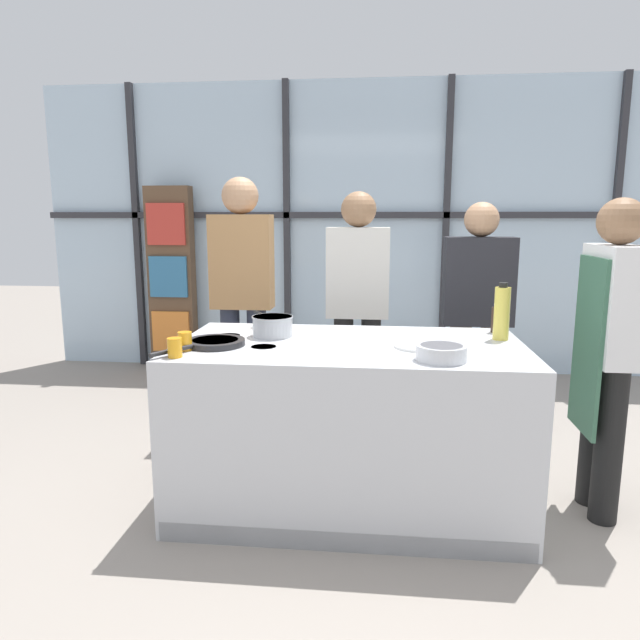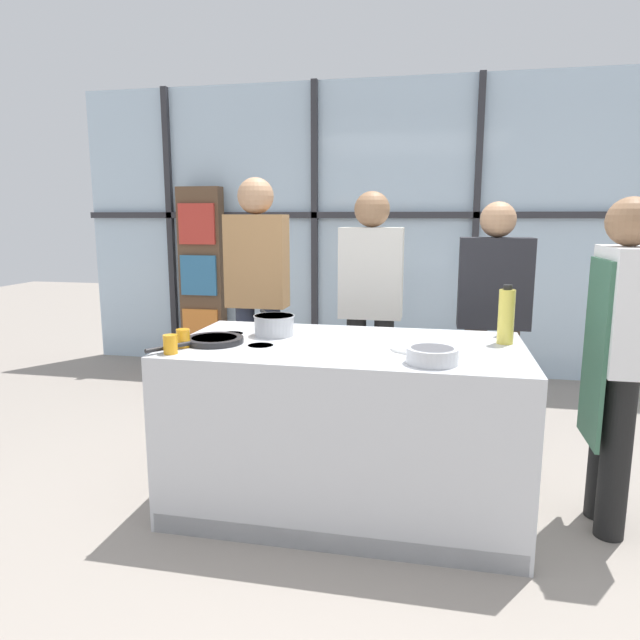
# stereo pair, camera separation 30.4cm
# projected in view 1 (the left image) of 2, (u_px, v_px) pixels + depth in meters

# --- Properties ---
(ground_plane) EXTENTS (18.00, 18.00, 0.00)m
(ground_plane) POSITION_uv_depth(u_px,v_px,m) (348.00, 501.00, 3.11)
(ground_plane) COLOR gray
(back_window_wall) EXTENTS (6.40, 0.10, 2.80)m
(back_window_wall) POSITION_uv_depth(u_px,v_px,m) (365.00, 229.00, 5.56)
(back_window_wall) COLOR silver
(back_window_wall) RESTS_ON ground_plane
(bookshelf) EXTENTS (0.45, 0.19, 1.82)m
(bookshelf) POSITION_uv_depth(u_px,v_px,m) (172.00, 279.00, 5.66)
(bookshelf) COLOR brown
(bookshelf) RESTS_ON ground_plane
(demo_island) EXTENTS (1.79, 0.97, 0.88)m
(demo_island) POSITION_uv_depth(u_px,v_px,m) (349.00, 424.00, 3.03)
(demo_island) COLOR silver
(demo_island) RESTS_ON ground_plane
(chef) EXTENTS (0.23, 0.43, 1.62)m
(chef) POSITION_uv_depth(u_px,v_px,m) (609.00, 341.00, 2.84)
(chef) COLOR black
(chef) RESTS_ON ground_plane
(spectator_far_left) EXTENTS (0.42, 0.25, 1.79)m
(spectator_far_left) POSITION_uv_depth(u_px,v_px,m) (242.00, 288.00, 3.97)
(spectator_far_left) COLOR #232838
(spectator_far_left) RESTS_ON ground_plane
(spectator_center_left) EXTENTS (0.42, 0.24, 1.69)m
(spectator_center_left) POSITION_uv_depth(u_px,v_px,m) (358.00, 299.00, 3.90)
(spectator_center_left) COLOR black
(spectator_center_left) RESTS_ON ground_plane
(spectator_center_right) EXTENTS (0.46, 0.23, 1.62)m
(spectator_center_right) POSITION_uv_depth(u_px,v_px,m) (477.00, 310.00, 3.83)
(spectator_center_right) COLOR #47382D
(spectator_center_right) RESTS_ON ground_plane
(frying_pan) EXTENTS (0.37, 0.49, 0.03)m
(frying_pan) POSITION_uv_depth(u_px,v_px,m) (214.00, 342.00, 2.89)
(frying_pan) COLOR #232326
(frying_pan) RESTS_ON demo_island
(saucepan) EXTENTS (0.28, 0.38, 0.11)m
(saucepan) POSITION_uv_depth(u_px,v_px,m) (272.00, 325.00, 3.11)
(saucepan) COLOR silver
(saucepan) RESTS_ON demo_island
(white_plate) EXTENTS (0.25, 0.25, 0.01)m
(white_plate) POSITION_uv_depth(u_px,v_px,m) (419.00, 346.00, 2.85)
(white_plate) COLOR white
(white_plate) RESTS_ON demo_island
(mixing_bowl) EXTENTS (0.23, 0.23, 0.07)m
(mixing_bowl) POSITION_uv_depth(u_px,v_px,m) (441.00, 352.00, 2.58)
(mixing_bowl) COLOR silver
(mixing_bowl) RESTS_ON demo_island
(oil_bottle) EXTENTS (0.08, 0.08, 0.30)m
(oil_bottle) POSITION_uv_depth(u_px,v_px,m) (502.00, 313.00, 3.01)
(oil_bottle) COLOR #E0CC4C
(oil_bottle) RESTS_ON demo_island
(pepper_grinder) EXTENTS (0.05, 0.05, 0.17)m
(pepper_grinder) POSITION_uv_depth(u_px,v_px,m) (496.00, 319.00, 3.21)
(pepper_grinder) COLOR #332319
(pepper_grinder) RESTS_ON demo_island
(juice_glass_near) EXTENTS (0.07, 0.07, 0.09)m
(juice_glass_near) POSITION_uv_depth(u_px,v_px,m) (175.00, 348.00, 2.64)
(juice_glass_near) COLOR orange
(juice_glass_near) RESTS_ON demo_island
(juice_glass_far) EXTENTS (0.07, 0.07, 0.09)m
(juice_glass_far) POSITION_uv_depth(u_px,v_px,m) (185.00, 341.00, 2.78)
(juice_glass_far) COLOR orange
(juice_glass_far) RESTS_ON demo_island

